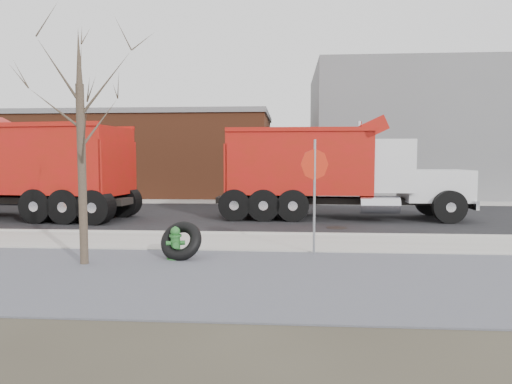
# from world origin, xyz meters

# --- Properties ---
(ground) EXTENTS (120.00, 120.00, 0.00)m
(ground) POSITION_xyz_m (0.00, 0.00, 0.00)
(ground) COLOR #383328
(ground) RESTS_ON ground
(gravel_verge) EXTENTS (60.00, 5.00, 0.03)m
(gravel_verge) POSITION_xyz_m (0.00, -3.50, 0.01)
(gravel_verge) COLOR slate
(gravel_verge) RESTS_ON ground
(sidewalk) EXTENTS (60.00, 2.50, 0.06)m
(sidewalk) POSITION_xyz_m (0.00, 0.25, 0.03)
(sidewalk) COLOR #9E9B93
(sidewalk) RESTS_ON ground
(curb) EXTENTS (60.00, 0.15, 0.11)m
(curb) POSITION_xyz_m (0.00, 1.55, 0.06)
(curb) COLOR #9E9B93
(curb) RESTS_ON ground
(road) EXTENTS (60.00, 9.40, 0.02)m
(road) POSITION_xyz_m (0.00, 6.30, 0.01)
(road) COLOR black
(road) RESTS_ON ground
(far_sidewalk) EXTENTS (60.00, 2.00, 0.06)m
(far_sidewalk) POSITION_xyz_m (0.00, 12.00, 0.03)
(far_sidewalk) COLOR #9E9B93
(far_sidewalk) RESTS_ON ground
(building_grey) EXTENTS (12.00, 10.00, 8.00)m
(building_grey) POSITION_xyz_m (9.00, 18.00, 4.00)
(building_grey) COLOR slate
(building_grey) RESTS_ON ground
(building_brick) EXTENTS (20.20, 8.20, 5.30)m
(building_brick) POSITION_xyz_m (-10.00, 17.00, 2.65)
(building_brick) COLOR brown
(building_brick) RESTS_ON ground
(bare_tree) EXTENTS (3.20, 3.20, 5.20)m
(bare_tree) POSITION_xyz_m (-3.20, -2.60, 3.30)
(bare_tree) COLOR #382D23
(bare_tree) RESTS_ON ground
(fire_hydrant) EXTENTS (0.45, 0.44, 0.80)m
(fire_hydrant) POSITION_xyz_m (-1.28, -1.97, 0.36)
(fire_hydrant) COLOR #31772D
(fire_hydrant) RESTS_ON ground
(truck_tire) EXTENTS (1.13, 0.94, 0.99)m
(truck_tire) POSITION_xyz_m (-1.16, -1.89, 0.44)
(truck_tire) COLOR black
(truck_tire) RESTS_ON ground
(stop_sign) EXTENTS (0.71, 0.37, 2.85)m
(stop_sign) POSITION_xyz_m (1.99, -1.14, 1.93)
(stop_sign) COLOR gray
(stop_sign) RESTS_ON ground
(dump_truck_red_a) EXTENTS (9.75, 2.77, 3.89)m
(dump_truck_red_a) POSITION_xyz_m (3.05, 5.80, 1.98)
(dump_truck_red_a) COLOR black
(dump_truck_red_a) RESTS_ON ground
(dump_truck_red_b) EXTENTS (9.86, 3.75, 4.06)m
(dump_truck_red_b) POSITION_xyz_m (-9.19, 4.91, 2.06)
(dump_truck_red_b) COLOR black
(dump_truck_red_b) RESTS_ON ground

